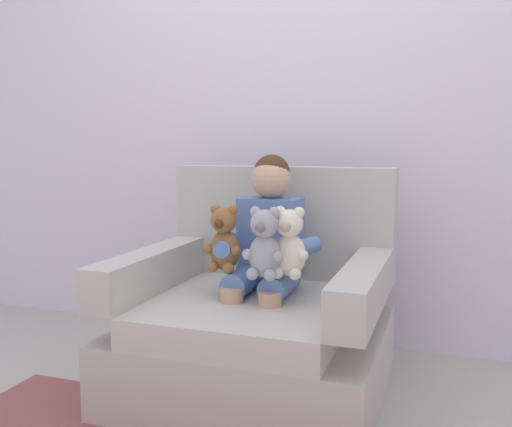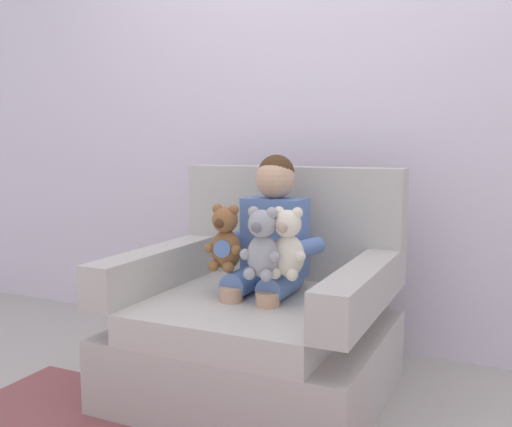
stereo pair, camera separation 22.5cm
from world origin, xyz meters
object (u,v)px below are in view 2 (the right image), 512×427
armchair (261,323)px  plush_grey (262,245)px  plush_brown (225,240)px  seated_child (269,243)px  plush_cream (288,245)px

armchair → plush_grey: size_ratio=3.74×
armchair → plush_grey: bearing=-64.1°
plush_brown → plush_grey: size_ratio=0.98×
plush_brown → seated_child: bearing=48.3°
plush_brown → plush_grey: plush_grey is taller
plush_cream → plush_brown: (-0.28, 0.02, -0.00)m
seated_child → armchair: bearing=-127.6°
armchair → plush_brown: 0.39m
armchair → plush_grey: armchair is taller
armchair → plush_grey: (0.08, -0.17, 0.37)m
plush_brown → armchair: bearing=45.1°
seated_child → plush_brown: 0.19m
armchair → plush_brown: armchair is taller
armchair → plush_cream: bearing=-35.0°
plush_brown → plush_grey: bearing=-14.3°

